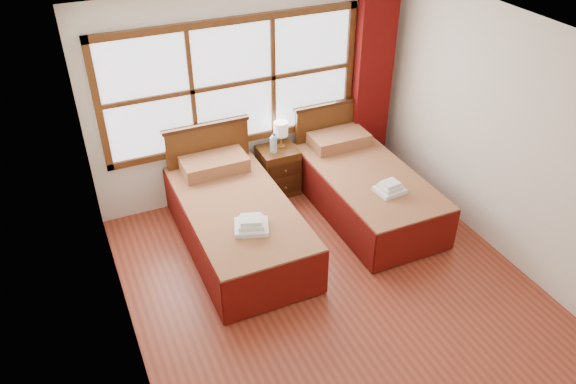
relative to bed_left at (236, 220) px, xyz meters
name	(u,v)px	position (x,y,z in m)	size (l,w,h in m)	color
floor	(336,293)	(0.64, -1.20, -0.33)	(4.50, 4.50, 0.00)	brown
ceiling	(352,49)	(0.64, -1.20, 2.27)	(4.50, 4.50, 0.00)	white
wall_back	(253,95)	(0.64, 1.05, 0.97)	(4.00, 4.00, 0.00)	silver
wall_left	(118,247)	(-1.36, -1.20, 0.97)	(4.50, 4.50, 0.00)	silver
wall_right	(514,145)	(2.64, -1.20, 0.97)	(4.50, 4.50, 0.00)	silver
window	(233,84)	(0.39, 1.02, 1.17)	(3.16, 0.06, 1.56)	white
curtain	(372,87)	(2.24, 0.91, 0.84)	(0.50, 0.16, 2.30)	#5F0B09
bed_left	(236,220)	(0.00, 0.00, 0.00)	(1.13, 2.19, 1.10)	#371B0B
bed_right	(364,187)	(1.66, 0.00, -0.01)	(1.08, 2.10, 1.05)	#371B0B
nightstand	(278,171)	(0.86, 0.80, -0.02)	(0.47, 0.46, 0.63)	#512B11
towels_left	(251,225)	(-0.02, -0.54, 0.31)	(0.42, 0.40, 0.14)	white
towels_right	(390,188)	(1.67, -0.50, 0.28)	(0.33, 0.29, 0.13)	white
lamp	(281,130)	(0.92, 0.84, 0.54)	(0.18, 0.18, 0.35)	#C18B3D
bottle_near	(272,144)	(0.77, 0.77, 0.40)	(0.06, 0.06, 0.23)	#ADC7DF
bottle_far	(274,144)	(0.79, 0.75, 0.41)	(0.07, 0.07, 0.26)	#ADC7DF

